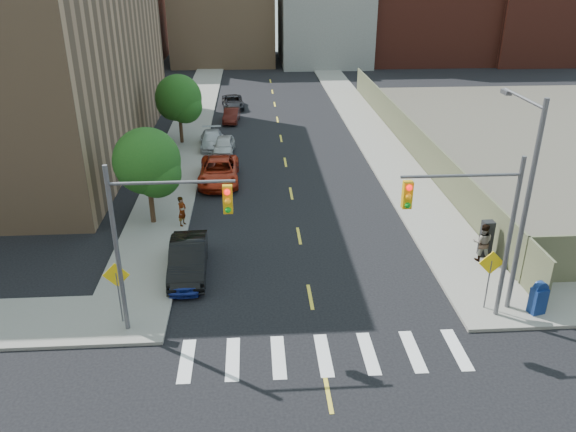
{
  "coord_description": "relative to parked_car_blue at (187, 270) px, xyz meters",
  "views": [
    {
      "loc": [
        -2.34,
        -12.8,
        13.51
      ],
      "look_at": [
        -0.7,
        12.23,
        2.0
      ],
      "focal_mm": 35.0,
      "sensor_mm": 36.0,
      "label": 1
    }
  ],
  "objects": [
    {
      "name": "bg_bldg_center",
      "position": [
        13.5,
        60.31,
        4.39
      ],
      "size": [
        12.0,
        16.0,
        10.0
      ],
      "primitive_type": "cube",
      "color": "gray",
      "rests_on": "ground"
    },
    {
      "name": "tree_west_far",
      "position": [
        -2.5,
        21.35,
        2.87
      ],
      "size": [
        3.66,
        3.64,
        5.52
      ],
      "color": "#332114",
      "rests_on": "ground"
    },
    {
      "name": "payphone",
      "position": [
        14.44,
        1.28,
        0.47
      ],
      "size": [
        0.56,
        0.46,
        1.85
      ],
      "primitive_type": "cube",
      "rotation": [
        0.0,
        0.0,
        0.02
      ],
      "color": "black",
      "rests_on": "sidewalk_ne"
    },
    {
      "name": "bg_bldg_west",
      "position": [
        -16.5,
        60.31,
        5.39
      ],
      "size": [
        14.0,
        18.0,
        12.0
      ],
      "primitive_type": "cube",
      "color": "#592319",
      "rests_on": "ground"
    },
    {
      "name": "parked_car_red",
      "position": [
        0.88,
        12.58,
        0.16
      ],
      "size": [
        2.6,
        5.57,
        1.54
      ],
      "primitive_type": "imported",
      "rotation": [
        0.0,
        0.0,
        0.01
      ],
      "color": "#A82710",
      "rests_on": "ground"
    },
    {
      "name": "bg_bldg_midwest",
      "position": [
        -0.5,
        62.31,
        6.89
      ],
      "size": [
        14.0,
        16.0,
        15.0
      ],
      "primitive_type": "cube",
      "color": "#8C6B4C",
      "rests_on": "ground"
    },
    {
      "name": "tree_west_near",
      "position": [
        -2.5,
        6.35,
        2.87
      ],
      "size": [
        3.66,
        3.64,
        5.52
      ],
      "color": "#332114",
      "rests_on": "ground"
    },
    {
      "name": "fence_north",
      "position": [
        15.1,
        18.31,
        0.64
      ],
      "size": [
        0.12,
        44.0,
        2.5
      ],
      "primitive_type": "cube",
      "color": "brown",
      "rests_on": "ground"
    },
    {
      "name": "warn_sign_ne",
      "position": [
        12.7,
        -3.19,
        1.39
      ],
      "size": [
        1.06,
        0.06,
        2.83
      ],
      "color": "#59595E",
      "rests_on": "ground"
    },
    {
      "name": "sidewalk_nw",
      "position": [
        -2.25,
        31.81,
        -0.53
      ],
      "size": [
        3.5,
        73.0,
        0.15
      ],
      "primitive_type": "cube",
      "color": "gray",
      "rests_on": "ground"
    },
    {
      "name": "parked_car_white",
      "position": [
        0.97,
        18.53,
        0.05
      ],
      "size": [
        1.73,
        3.92,
        1.31
      ],
      "primitive_type": "imported",
      "rotation": [
        0.0,
        0.0,
        -0.05
      ],
      "color": "#B9B9B9",
      "rests_on": "ground"
    },
    {
      "name": "warn_sign_nw",
      "position": [
        -2.3,
        -3.19,
        1.39
      ],
      "size": [
        1.06,
        0.06,
        2.83
      ],
      "color": "#59595E",
      "rests_on": "ground"
    },
    {
      "name": "pedestrian_west",
      "position": [
        -0.8,
        5.77,
        0.38
      ],
      "size": [
        0.62,
        0.72,
        1.68
      ],
      "primitive_type": "imported",
      "rotation": [
        0.0,
        0.0,
        1.14
      ],
      "color": "gray",
      "rests_on": "sidewalk_nw"
    },
    {
      "name": "parked_car_silver",
      "position": [
        0.0,
        19.95,
        0.04
      ],
      "size": [
        2.09,
        4.6,
        1.3
      ],
      "primitive_type": "imported",
      "rotation": [
        0.0,
        0.0,
        0.06
      ],
      "color": "#B6B8BE",
      "rests_on": "ground"
    },
    {
      "name": "mailbox",
      "position": [
        14.7,
        -3.69,
        0.25
      ],
      "size": [
        0.7,
        0.6,
        1.47
      ],
      "rotation": [
        0.0,
        0.0,
        0.25
      ],
      "color": "navy",
      "rests_on": "sidewalk_ne"
    },
    {
      "name": "warn_sign_midwest",
      "position": [
        -2.3,
        10.31,
        1.39
      ],
      "size": [
        1.06,
        0.06,
        2.83
      ],
      "color": "#59595E",
      "rests_on": "ground"
    },
    {
      "name": "parked_car_grey",
      "position": [
        1.3,
        33.04,
        0.0
      ],
      "size": [
        2.45,
        4.58,
        1.22
      ],
      "primitive_type": "imported",
      "rotation": [
        0.0,
        0.0,
        0.1
      ],
      "color": "black",
      "rests_on": "ground"
    },
    {
      "name": "signal_nw",
      "position": [
        -0.48,
        -3.69,
        3.92
      ],
      "size": [
        4.59,
        0.3,
        7.0
      ],
      "color": "#59595E",
      "rests_on": "ground"
    },
    {
      "name": "signal_ne",
      "position": [
        11.48,
        -3.69,
        3.92
      ],
      "size": [
        4.59,
        0.3,
        7.0
      ],
      "color": "#59595E",
      "rests_on": "ground"
    },
    {
      "name": "parked_car_black",
      "position": [
        0.0,
        0.72,
        0.18
      ],
      "size": [
        1.85,
        4.83,
        1.57
      ],
      "primitive_type": "imported",
      "rotation": [
        0.0,
        0.0,
        0.04
      ],
      "color": "black",
      "rests_on": "ground"
    },
    {
      "name": "bg_bldg_east",
      "position": [
        27.5,
        62.31,
        7.39
      ],
      "size": [
        18.0,
        18.0,
        16.0
      ],
      "primitive_type": "cube",
      "color": "#592319",
      "rests_on": "ground"
    },
    {
      "name": "sidewalk_ne",
      "position": [
        13.25,
        31.81,
        -0.53
      ],
      "size": [
        3.5,
        73.0,
        0.15
      ],
      "primitive_type": "cube",
      "color": "gray",
      "rests_on": "ground"
    },
    {
      "name": "parked_car_maroon",
      "position": [
        1.3,
        27.77,
        -0.0
      ],
      "size": [
        1.57,
        3.78,
        1.22
      ],
      "primitive_type": "imported",
      "rotation": [
        0.0,
        0.0,
        -0.08
      ],
      "color": "#3B100B",
      "rests_on": "ground"
    },
    {
      "name": "streetlight_ne",
      "position": [
        13.7,
        -2.79,
        4.61
      ],
      "size": [
        0.25,
        3.7,
        9.0
      ],
      "color": "#59595E",
      "rests_on": "ground"
    },
    {
      "name": "parked_car_blue",
      "position": [
        0.0,
        0.0,
        0.0
      ],
      "size": [
        1.47,
        3.59,
        1.22
      ],
      "primitive_type": "imported",
      "rotation": [
        0.0,
        0.0,
        -0.01
      ],
      "color": "navy",
      "rests_on": "ground"
    },
    {
      "name": "pedestrian_east",
      "position": [
        14.07,
        0.83,
        0.5
      ],
      "size": [
        1.09,
        0.95,
        1.92
      ],
      "primitive_type": "imported",
      "rotation": [
        0.0,
        0.0,
        2.87
      ],
      "color": "gray",
      "rests_on": "sidewalk_ne"
    }
  ]
}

